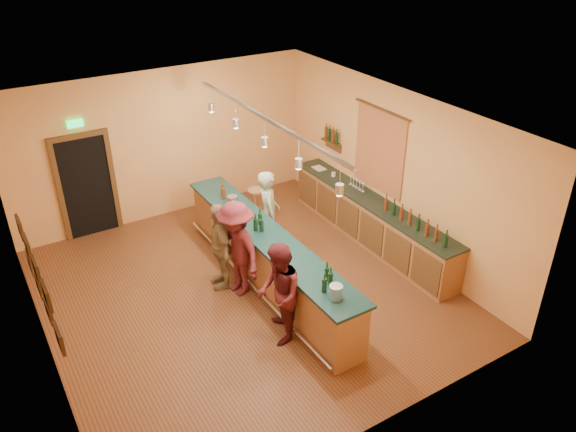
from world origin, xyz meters
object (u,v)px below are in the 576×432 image
bartender (269,214)px  customer_b (220,246)px  back_counter (371,221)px  tasting_bar (267,255)px  customer_a (279,294)px  bar_stool (256,196)px  customer_c (236,249)px

bartender → customer_b: bartender is taller
back_counter → tasting_bar: size_ratio=0.89×
back_counter → bartender: bearing=160.1°
customer_b → customer_a: bearing=16.8°
bartender → bar_stool: bartender is taller
tasting_bar → back_counter: bearing=4.1°
tasting_bar → bartender: 1.08m
customer_a → bar_stool: customer_a is taller
customer_a → bar_stool: 3.87m
back_counter → customer_c: size_ratio=2.58×
tasting_bar → customer_a: customer_a is taller
back_counter → tasting_bar: 2.51m
bartender → customer_b: 1.33m
customer_b → bar_stool: bearing=148.7°
bartender → bar_stool: size_ratio=2.44×
back_counter → customer_a: customer_a is taller
tasting_bar → customer_b: 0.84m
bartender → customer_a: size_ratio=1.04×
bartender → customer_b: size_ratio=1.08×
tasting_bar → customer_a: bearing=-112.3°
customer_a → bar_stool: bearing=-179.2°
customer_b → bar_stool: 2.46m
back_counter → customer_b: bearing=175.6°
customer_b → customer_c: bearing=35.0°
tasting_bar → customer_b: customer_b is taller
bar_stool → customer_c: bearing=-125.8°
tasting_bar → customer_b: (-0.70, 0.43, 0.21)m
tasting_bar → bar_stool: tasting_bar is taller
bar_stool → customer_b: bearing=-133.4°
customer_b → tasting_bar: bearing=70.5°
back_counter → customer_b: size_ratio=2.80×
back_counter → bar_stool: 2.53m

